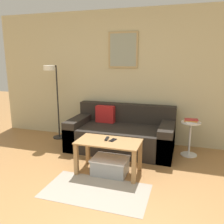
{
  "coord_description": "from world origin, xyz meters",
  "views": [
    {
      "loc": [
        1.18,
        -1.7,
        1.65
      ],
      "look_at": [
        0.12,
        1.64,
        0.85
      ],
      "focal_mm": 38.0,
      "sensor_mm": 36.0,
      "label": 1
    }
  ],
  "objects_px": {
    "coffee_table": "(109,148)",
    "remote_control": "(107,139)",
    "floor_lamp": "(53,90)",
    "side_table": "(190,136)",
    "book_stack": "(191,121)",
    "couch": "(121,134)",
    "cell_phone": "(113,140)",
    "storage_bin": "(110,166)"
  },
  "relations": [
    {
      "from": "coffee_table",
      "to": "remote_control",
      "type": "bearing_deg",
      "value": 127.31
    },
    {
      "from": "floor_lamp",
      "to": "coffee_table",
      "type": "bearing_deg",
      "value": -34.24
    },
    {
      "from": "side_table",
      "to": "remote_control",
      "type": "xyz_separation_m",
      "value": [
        -1.18,
        -0.95,
        0.14
      ]
    },
    {
      "from": "side_table",
      "to": "book_stack",
      "type": "relative_size",
      "value": 2.59
    },
    {
      "from": "coffee_table",
      "to": "remote_control",
      "type": "relative_size",
      "value": 6.14
    },
    {
      "from": "couch",
      "to": "side_table",
      "type": "height_order",
      "value": "couch"
    },
    {
      "from": "cell_phone",
      "to": "coffee_table",
      "type": "bearing_deg",
      "value": -123.5
    },
    {
      "from": "storage_bin",
      "to": "book_stack",
      "type": "xyz_separation_m",
      "value": [
        1.1,
        1.04,
        0.5
      ]
    },
    {
      "from": "couch",
      "to": "storage_bin",
      "type": "bearing_deg",
      "value": -83.78
    },
    {
      "from": "couch",
      "to": "floor_lamp",
      "type": "bearing_deg",
      "value": 178.47
    },
    {
      "from": "couch",
      "to": "coffee_table",
      "type": "height_order",
      "value": "couch"
    },
    {
      "from": "coffee_table",
      "to": "side_table",
      "type": "relative_size",
      "value": 1.55
    },
    {
      "from": "storage_bin",
      "to": "cell_phone",
      "type": "distance_m",
      "value": 0.38
    },
    {
      "from": "couch",
      "to": "side_table",
      "type": "bearing_deg",
      "value": 1.94
    },
    {
      "from": "coffee_table",
      "to": "side_table",
      "type": "distance_m",
      "value": 1.52
    },
    {
      "from": "couch",
      "to": "book_stack",
      "type": "distance_m",
      "value": 1.26
    },
    {
      "from": "coffee_table",
      "to": "couch",
      "type": "bearing_deg",
      "value": 94.54
    },
    {
      "from": "storage_bin",
      "to": "floor_lamp",
      "type": "height_order",
      "value": "floor_lamp"
    },
    {
      "from": "floor_lamp",
      "to": "remote_control",
      "type": "height_order",
      "value": "floor_lamp"
    },
    {
      "from": "storage_bin",
      "to": "floor_lamp",
      "type": "relative_size",
      "value": 0.34
    },
    {
      "from": "coffee_table",
      "to": "storage_bin",
      "type": "xyz_separation_m",
      "value": [
        0.03,
        -0.03,
        -0.26
      ]
    },
    {
      "from": "floor_lamp",
      "to": "side_table",
      "type": "xyz_separation_m",
      "value": [
        2.62,
        0.0,
        -0.68
      ]
    },
    {
      "from": "floor_lamp",
      "to": "side_table",
      "type": "height_order",
      "value": "floor_lamp"
    },
    {
      "from": "coffee_table",
      "to": "floor_lamp",
      "type": "relative_size",
      "value": 0.61
    },
    {
      "from": "side_table",
      "to": "cell_phone",
      "type": "distance_m",
      "value": 1.46
    },
    {
      "from": "couch",
      "to": "storage_bin",
      "type": "xyz_separation_m",
      "value": [
        0.11,
        -1.01,
        -0.16
      ]
    },
    {
      "from": "floor_lamp",
      "to": "couch",
      "type": "bearing_deg",
      "value": -1.53
    },
    {
      "from": "floor_lamp",
      "to": "side_table",
      "type": "bearing_deg",
      "value": 0.07
    },
    {
      "from": "couch",
      "to": "coffee_table",
      "type": "bearing_deg",
      "value": -85.46
    },
    {
      "from": "couch",
      "to": "floor_lamp",
      "type": "height_order",
      "value": "floor_lamp"
    },
    {
      "from": "floor_lamp",
      "to": "cell_phone",
      "type": "bearing_deg",
      "value": -32.18
    },
    {
      "from": "floor_lamp",
      "to": "book_stack",
      "type": "distance_m",
      "value": 2.65
    },
    {
      "from": "book_stack",
      "to": "remote_control",
      "type": "xyz_separation_m",
      "value": [
        -1.18,
        -0.95,
        -0.13
      ]
    },
    {
      "from": "remote_control",
      "to": "cell_phone",
      "type": "distance_m",
      "value": 0.1
    },
    {
      "from": "coffee_table",
      "to": "cell_phone",
      "type": "xyz_separation_m",
      "value": [
        0.05,
        0.05,
        0.11
      ]
    },
    {
      "from": "remote_control",
      "to": "couch",
      "type": "bearing_deg",
      "value": 86.07
    },
    {
      "from": "side_table",
      "to": "book_stack",
      "type": "distance_m",
      "value": 0.27
    },
    {
      "from": "coffee_table",
      "to": "storage_bin",
      "type": "relative_size",
      "value": 1.78
    },
    {
      "from": "storage_bin",
      "to": "side_table",
      "type": "xyz_separation_m",
      "value": [
        1.09,
        1.05,
        0.23
      ]
    },
    {
      "from": "couch",
      "to": "cell_phone",
      "type": "height_order",
      "value": "couch"
    },
    {
      "from": "storage_bin",
      "to": "book_stack",
      "type": "relative_size",
      "value": 2.25
    },
    {
      "from": "couch",
      "to": "cell_phone",
      "type": "relative_size",
      "value": 13.45
    }
  ]
}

